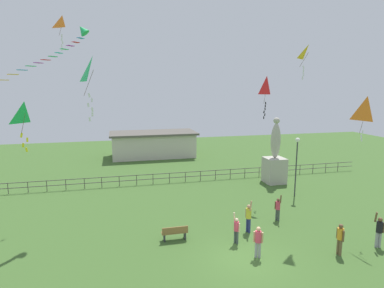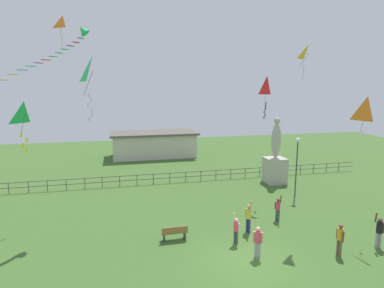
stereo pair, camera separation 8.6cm
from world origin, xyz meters
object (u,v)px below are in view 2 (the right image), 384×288
Objects in this scene: statue_monument at (275,163)px; kite_5 at (367,110)px; park_bench at (175,232)px; person_4 at (340,238)px; kite_3 at (93,73)px; kite_0 at (267,87)px; person_1 at (278,208)px; kite_1 at (308,54)px; person_2 at (258,240)px; person_5 at (379,230)px; kite_2 at (25,115)px; person_0 at (236,229)px; streamer_kite at (77,34)px; kite_4 at (63,24)px; person_3 at (248,216)px; lamppost at (297,155)px.

kite_5 is (0.13, -10.24, 5.51)m from statue_monument.
person_4 is (8.06, -3.60, 0.51)m from park_bench.
kite_0 is at bearing 30.23° from kite_3.
person_1 is 0.89× the size of kite_1.
kite_5 reaches higher than person_1.
person_2 is at bearing -37.02° from park_bench.
kite_2 is (-17.48, 1.63, 6.43)m from person_5.
park_bench is 0.85× the size of person_0.
park_bench is 13.54m from streamer_kite.
person_2 is at bearing -5.87° from kite_2.
streamer_kite reaches higher than kite_0.
kite_1 is at bearing 86.08° from person_4.
kite_0 is at bearing -6.17° from kite_4.
person_4 is at bearing -91.28° from kite_0.
kite_2 is (-10.62, 1.09, 6.48)m from person_2.
kite_1 is (1.30, -0.36, 9.72)m from person_1.
kite_2 is at bearing -170.57° from kite_1.
kite_5 is at bearing 1.77° from kite_2.
person_0 is 4.43m from person_1.
person_2 is 2.93m from person_3.
kite_5 is (0.31, -6.41, 3.95)m from lamppost.
kite_3 is at bearing -74.82° from kite_4.
person_4 is at bearing -33.14° from streamer_kite.
park_bench is 4.54m from person_3.
statue_monument reaches higher than person_2.
kite_4 is (-14.56, 1.57, 4.22)m from kite_0.
statue_monument is at bearing 34.60° from kite_3.
statue_monument is at bearing 13.91° from streamer_kite.
park_bench is 3.51m from person_0.
kite_0 is at bearing 54.70° from person_0.
kite_5 is at bearing -89.26° from statue_monument.
statue_monument is 2.98× the size of person_5.
kite_0 is 7.73m from kite_5.
kite_0 is 5.47m from kite_1.
park_bench is at bearing 155.91° from person_4.
park_bench is (-10.96, -9.02, -1.41)m from statue_monument.
streamer_kite is at bearing 146.86° from person_4.
person_5 is 12.26m from kite_0.
person_1 is 14.03m from kite_3.
kite_5 is at bearing 0.13° from kite_3.
statue_monument reaches higher than person_5.
streamer_kite reaches higher than person_1.
person_3 is 17.69m from kite_4.
person_1 is (7.06, 1.10, 0.44)m from park_bench.
kite_5 is 18.00m from streamer_kite.
lamppost is 8.94m from person_5.
lamppost is 2.64× the size of person_1.
person_3 is at bearing -156.23° from person_1.
person_5 is at bearing -91.37° from statue_monument.
kite_1 is 12.53m from kite_3.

